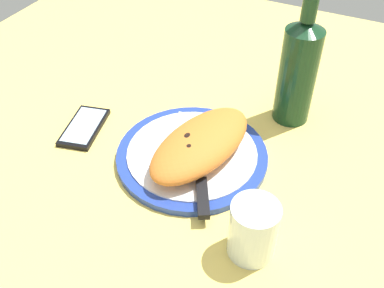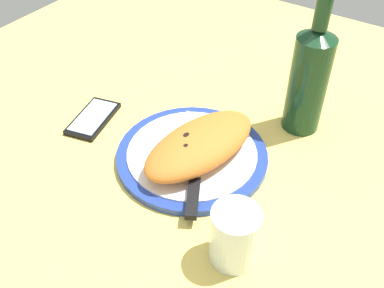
# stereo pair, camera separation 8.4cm
# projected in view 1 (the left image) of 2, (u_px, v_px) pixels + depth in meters

# --- Properties ---
(ground_plane) EXTENTS (1.50, 1.50, 0.03)m
(ground_plane) POSITION_uv_depth(u_px,v_px,m) (192.00, 164.00, 0.87)
(ground_plane) COLOR #EACC60
(plate) EXTENTS (0.29, 0.29, 0.02)m
(plate) POSITION_uv_depth(u_px,v_px,m) (192.00, 155.00, 0.86)
(plate) COLOR #233D99
(plate) RESTS_ON ground_plane
(calzone) EXTENTS (0.27, 0.17, 0.06)m
(calzone) POSITION_uv_depth(u_px,v_px,m) (200.00, 145.00, 0.82)
(calzone) COLOR orange
(calzone) RESTS_ON plate
(fork) EXTENTS (0.17, 0.05, 0.00)m
(fork) POSITION_uv_depth(u_px,v_px,m) (166.00, 143.00, 0.87)
(fork) COLOR silver
(fork) RESTS_ON plate
(knife) EXTENTS (0.20, 0.12, 0.01)m
(knife) POSITION_uv_depth(u_px,v_px,m) (201.00, 184.00, 0.78)
(knife) COLOR silver
(knife) RESTS_ON plate
(smartphone) EXTENTS (0.14, 0.10, 0.01)m
(smartphone) POSITION_uv_depth(u_px,v_px,m) (84.00, 127.00, 0.92)
(smartphone) COLOR black
(smartphone) RESTS_ON ground_plane
(water_glass) EXTENTS (0.08, 0.08, 0.10)m
(water_glass) POSITION_uv_depth(u_px,v_px,m) (253.00, 233.00, 0.68)
(water_glass) COLOR silver
(water_glass) RESTS_ON ground_plane
(wine_bottle) EXTENTS (0.08, 0.08, 0.28)m
(wine_bottle) POSITION_uv_depth(u_px,v_px,m) (298.00, 70.00, 0.88)
(wine_bottle) COLOR #14381E
(wine_bottle) RESTS_ON ground_plane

